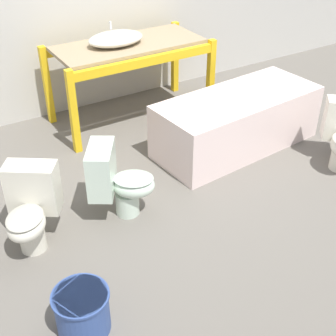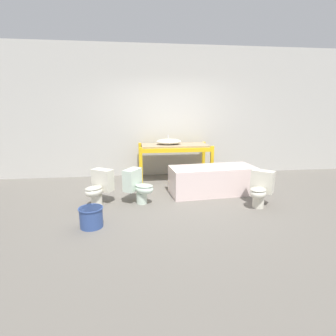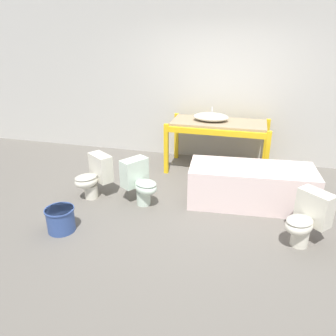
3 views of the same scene
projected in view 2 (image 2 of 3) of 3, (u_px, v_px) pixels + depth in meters
The scene contains 9 objects.
ground_plane at pixel (179, 199), 5.03m from camera, with size 12.00×12.00×0.00m, color #666059.
warehouse_wall_rear at pixel (167, 112), 6.60m from camera, with size 10.80×0.08×3.20m.
shelving_rack at pixel (175, 150), 6.23m from camera, with size 1.70×0.82×0.87m.
sink_basin at pixel (169, 142), 6.18m from camera, with size 0.59×0.39×0.21m.
bathtub_main at pixel (212, 178), 5.31m from camera, with size 1.75×0.84×0.56m.
toilet_near at pixel (260, 188), 4.62m from camera, with size 0.59×0.60×0.63m.
toilet_far at pixel (99, 187), 4.71m from camera, with size 0.56×0.61×0.63m.
toilet_extra at pixel (138, 185), 4.78m from camera, with size 0.61×0.55×0.63m.
bucket_white at pixel (91, 217), 3.84m from camera, with size 0.36×0.36×0.30m.
Camera 2 is at (-0.82, -4.70, 1.73)m, focal length 28.00 mm.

